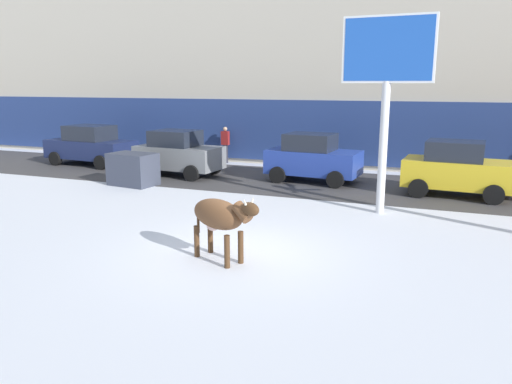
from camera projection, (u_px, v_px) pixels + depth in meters
name	position (u px, v px, depth m)	size (l,w,h in m)	color
ground_plane	(235.00, 254.00, 11.10)	(120.00, 120.00, 0.00)	white
road_strip	(325.00, 183.00, 18.94)	(60.00, 5.60, 0.01)	#423F3F
building_facade	(362.00, 24.00, 23.62)	(44.00, 6.10, 13.00)	#BCB29E
cow_brown	(220.00, 216.00, 10.50)	(1.90, 1.13, 1.54)	brown
billboard	(388.00, 62.00, 13.73)	(2.53, 0.30, 5.56)	silver
car_navy_sedan	(91.00, 145.00, 23.14)	(4.32, 2.23, 1.84)	#19234C
car_grey_hatchback	(178.00, 153.00, 20.42)	(3.62, 2.13, 1.86)	slate
car_blue_hatchback	(313.00, 158.00, 19.13)	(3.62, 2.13, 1.86)	#233D9E
car_yellow_hatchback	(457.00, 169.00, 16.68)	(3.62, 2.13, 1.86)	gold
pedestrian_near_billboard	(225.00, 145.00, 23.63)	(0.36, 0.24, 1.73)	#282833
dumpster	(133.00, 169.00, 18.55)	(1.70, 1.10, 1.20)	#383D4C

